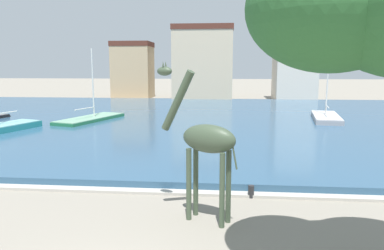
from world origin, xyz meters
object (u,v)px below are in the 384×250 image
(sailboat_grey, at_px, (325,118))
(mooring_bollard, at_px, (251,191))
(sailboat_green, at_px, (96,120))
(giraffe_statue, at_px, (204,141))

(sailboat_grey, relative_size, mooring_bollard, 16.42)
(sailboat_green, relative_size, sailboat_grey, 1.07)
(sailboat_green, height_order, sailboat_grey, sailboat_grey)
(giraffe_statue, bearing_deg, sailboat_grey, 66.68)
(giraffe_statue, bearing_deg, sailboat_green, 118.70)
(sailboat_grey, height_order, mooring_bollard, sailboat_grey)
(mooring_bollard, bearing_deg, giraffe_statue, -126.73)
(sailboat_grey, xyz_separation_m, mooring_bollard, (-8.09, -20.47, -0.19))
(sailboat_green, relative_size, mooring_bollard, 17.60)
(sailboat_green, distance_m, sailboat_grey, 21.15)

